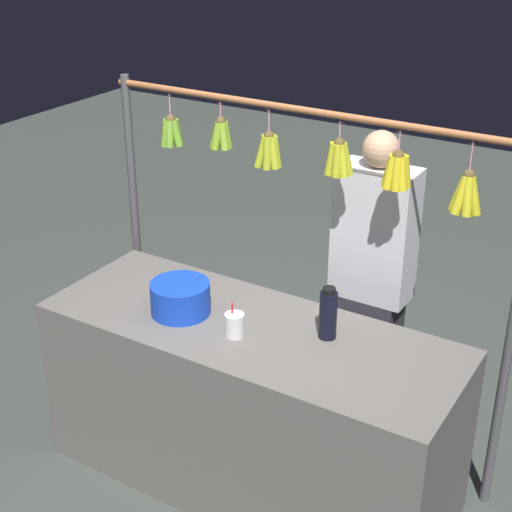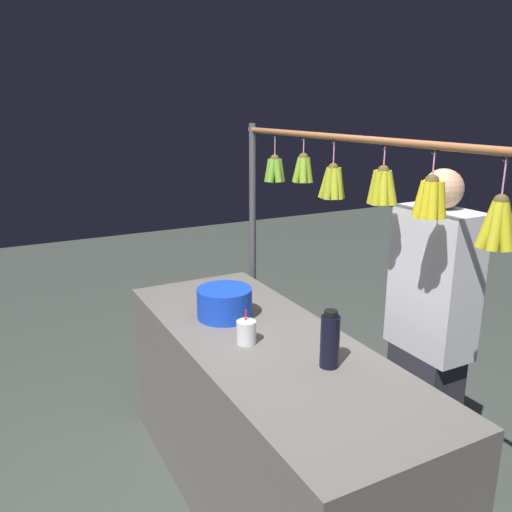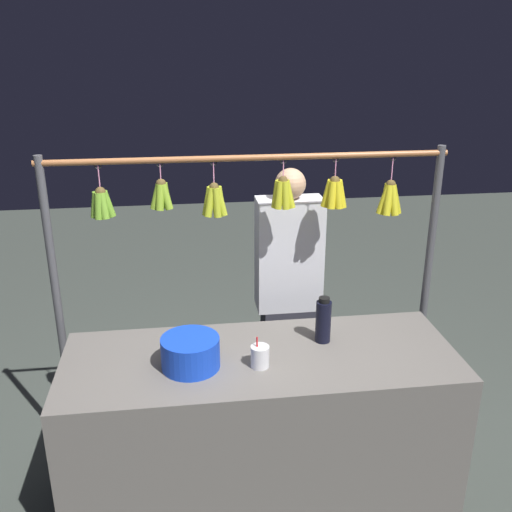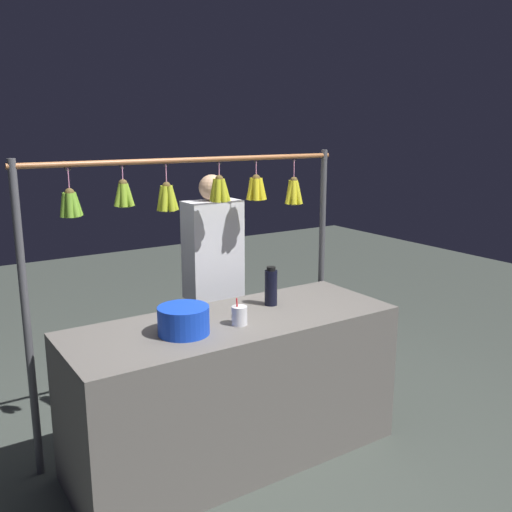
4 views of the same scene
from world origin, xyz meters
name	(u,v)px [view 3 (image 3 of 4)]	position (x,y,z in m)	size (l,w,h in m)	color
ground_plane	(260,495)	(0.00, 0.00, 0.00)	(12.00, 12.00, 0.00)	#404741
market_counter	(261,429)	(0.00, 0.00, 0.44)	(1.95, 0.73, 0.88)	#66605B
display_rack	(254,236)	(-0.03, -0.47, 1.34)	(2.14, 0.13, 1.81)	#4C4C51
water_bottle	(323,321)	(-0.34, -0.11, 0.99)	(0.08, 0.08, 0.25)	black
blue_bucket	(190,353)	(0.34, 0.06, 0.95)	(0.28, 0.28, 0.15)	blue
drink_cup	(260,356)	(0.02, 0.10, 0.93)	(0.09, 0.09, 0.16)	silver
vendor_person	(288,301)	(-0.27, -0.73, 0.82)	(0.39, 0.21, 1.65)	#2D2D38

